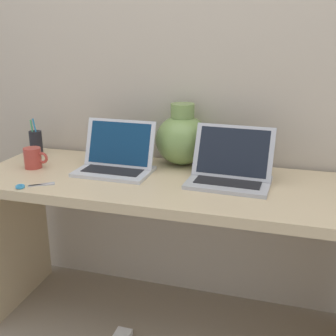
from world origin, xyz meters
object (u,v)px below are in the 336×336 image
Objects in this scene: laptop_right at (231,168)px; power_brick at (123,335)px; coffee_mug at (33,158)px; pen_cup at (36,142)px; green_vase at (182,138)px; laptop_left at (117,158)px; scissors at (28,186)px.

power_brick is (-0.41, -0.18, -0.76)m from laptop_right.
pen_cup is (-0.11, 0.20, 0.01)m from coffee_mug.
green_vase reaches higher than power_brick.
pen_cup is at bearing -176.18° from green_vase.
laptop_left is 1.15× the size of green_vase.
laptop_right reaches higher than power_brick.
green_vase is at bearing 42.48° from scissors.
coffee_mug is (-0.86, -0.06, -0.01)m from laptop_right.
laptop_left is 2.81× the size of coffee_mug.
power_brick is (0.08, -0.19, -0.76)m from laptop_left.
laptop_right is 0.88m from power_brick.
coffee_mug is 0.63× the size of pen_cup.
coffee_mug is 0.84× the size of scissors.
green_vase is 1.52× the size of pen_cup.
scissors is at bearing -164.27° from power_brick.
scissors is at bearing -61.18° from pen_cup.
laptop_right is at bearing -36.26° from green_vase.
laptop_left is at bearing 112.13° from power_brick.
laptop_left reaches higher than pen_cup.
green_vase is at bearing 21.68° from coffee_mug.
laptop_left is 0.31m from green_vase.
laptop_right is 0.98m from pen_cup.
green_vase reaches higher than scissors.
laptop_left is 0.49m from laptop_right.
laptop_left reaches higher than power_brick.
power_brick is at bearing -156.04° from laptop_right.
coffee_mug reaches higher than power_brick.
laptop_left reaches higher than scissors.
coffee_mug is at bearing -175.78° from laptop_right.
laptop_right reaches higher than scissors.
coffee_mug is at bearing 164.80° from power_brick.
pen_cup is at bearing 150.42° from power_brick.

